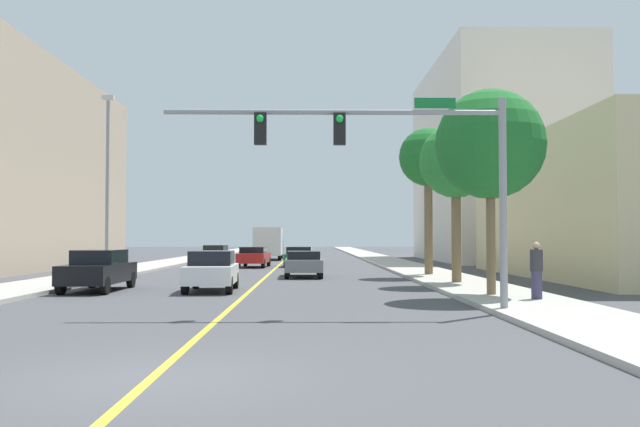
% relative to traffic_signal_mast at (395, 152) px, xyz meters
% --- Properties ---
extents(ground, '(192.00, 192.00, 0.00)m').
position_rel_traffic_signal_mast_xyz_m(ground, '(-4.50, 33.88, -4.26)').
color(ground, '#47474C').
extents(sidewalk_left, '(3.30, 168.00, 0.15)m').
position_rel_traffic_signal_mast_xyz_m(sidewalk_left, '(-13.11, 33.88, -4.18)').
color(sidewalk_left, '#B2ADA3').
rests_on(sidewalk_left, ground).
extents(sidewalk_right, '(3.30, 168.00, 0.15)m').
position_rel_traffic_signal_mast_xyz_m(sidewalk_right, '(4.11, 33.88, -4.18)').
color(sidewalk_right, '#B2ADA3').
rests_on(sidewalk_right, ground).
extents(lane_marking_center, '(0.16, 144.00, 0.01)m').
position_rel_traffic_signal_mast_xyz_m(lane_marking_center, '(-4.50, 33.88, -4.25)').
color(lane_marking_center, yellow).
rests_on(lane_marking_center, ground).
extents(building_right_far, '(10.99, 22.53, 17.14)m').
position_rel_traffic_signal_mast_xyz_m(building_right_far, '(14.04, 41.55, 4.31)').
color(building_right_far, silver).
rests_on(building_right_far, ground).
extents(traffic_signal_mast, '(9.06, 0.36, 5.56)m').
position_rel_traffic_signal_mast_xyz_m(traffic_signal_mast, '(0.00, 0.00, 0.00)').
color(traffic_signal_mast, gray).
rests_on(traffic_signal_mast, sidewalk_right).
extents(street_lamp, '(0.56, 0.28, 8.69)m').
position_rel_traffic_signal_mast_xyz_m(street_lamp, '(-11.96, 14.76, 0.66)').
color(street_lamp, gray).
rests_on(street_lamp, sidewalk_left).
extents(palm_near, '(3.61, 3.61, 6.73)m').
position_rel_traffic_signal_mast_xyz_m(palm_near, '(3.68, 4.31, 0.78)').
color(palm_near, brown).
rests_on(palm_near, sidewalk_right).
extents(palm_mid, '(3.08, 3.08, 6.60)m').
position_rel_traffic_signal_mast_xyz_m(palm_mid, '(3.87, 10.45, 0.87)').
color(palm_mid, brown).
rests_on(palm_mid, sidewalk_right).
extents(palm_far, '(2.97, 2.97, 7.45)m').
position_rel_traffic_signal_mast_xyz_m(palm_far, '(3.77, 16.59, 1.73)').
color(palm_far, brown).
rests_on(palm_far, sidewalk_right).
extents(car_black, '(1.79, 4.50, 1.54)m').
position_rel_traffic_signal_mast_xyz_m(car_black, '(-10.19, 7.82, -3.46)').
color(car_black, black).
rests_on(car_black, ground).
extents(car_white, '(1.88, 3.96, 1.50)m').
position_rel_traffic_signal_mast_xyz_m(car_white, '(-5.91, 7.57, -3.48)').
color(car_white, white).
rests_on(car_white, ground).
extents(car_red, '(2.03, 4.47, 1.38)m').
position_rel_traffic_signal_mast_xyz_m(car_red, '(-6.03, 28.13, -3.52)').
color(car_red, red).
rests_on(car_red, ground).
extents(car_gray, '(1.92, 4.56, 1.32)m').
position_rel_traffic_signal_mast_xyz_m(car_gray, '(-2.57, 16.68, -3.56)').
color(car_gray, slate).
rests_on(car_gray, ground).
extents(car_green, '(2.08, 4.25, 1.37)m').
position_rel_traffic_signal_mast_xyz_m(car_green, '(-2.97, 29.23, -3.54)').
color(car_green, '#196638').
rests_on(car_green, ground).
extents(car_yellow, '(1.97, 4.61, 1.41)m').
position_rel_traffic_signal_mast_xyz_m(car_yellow, '(-9.69, 35.96, -3.52)').
color(car_yellow, gold).
rests_on(car_yellow, ground).
extents(delivery_truck, '(2.48, 7.36, 2.88)m').
position_rel_traffic_signal_mast_xyz_m(delivery_truck, '(-5.97, 43.67, -2.70)').
color(delivery_truck, '#194799').
rests_on(delivery_truck, ground).
extents(pedestrian, '(0.38, 0.38, 1.72)m').
position_rel_traffic_signal_mast_xyz_m(pedestrian, '(4.59, 2.57, -3.25)').
color(pedestrian, '#3F3859').
rests_on(pedestrian, sidewalk_right).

